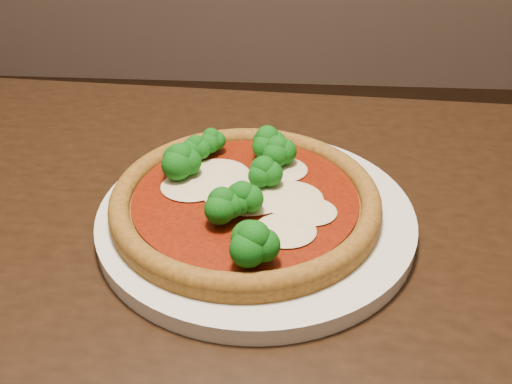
{
  "coord_description": "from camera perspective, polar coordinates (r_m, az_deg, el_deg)",
  "views": [
    {
      "loc": [
        0.27,
        -0.53,
        1.11
      ],
      "look_at": [
        0.24,
        -0.07,
        0.79
      ],
      "focal_mm": 40.0,
      "sensor_mm": 36.0,
      "label": 1
    }
  ],
  "objects": [
    {
      "name": "plate",
      "position": [
        0.58,
        0.0,
        -2.52
      ],
      "size": [
        0.32,
        0.32,
        0.02
      ],
      "primitive_type": "cylinder",
      "color": "silver",
      "rests_on": "dining_table"
    },
    {
      "name": "pizza",
      "position": [
        0.57,
        -1.16,
        -0.27
      ],
      "size": [
        0.27,
        0.27,
        0.06
      ],
      "rotation": [
        0.0,
        0.0,
        -0.3
      ],
      "color": "#8E5F22",
      "rests_on": "plate"
    },
    {
      "name": "dining_table",
      "position": [
        0.62,
        -3.28,
        -13.12
      ],
      "size": [
        1.32,
        0.82,
        0.75
      ],
      "rotation": [
        0.0,
        0.0,
        -0.06
      ],
      "color": "black",
      "rests_on": "floor"
    }
  ]
}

